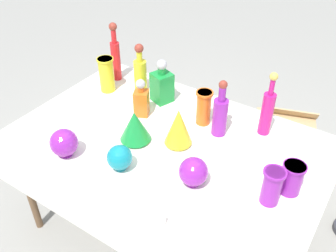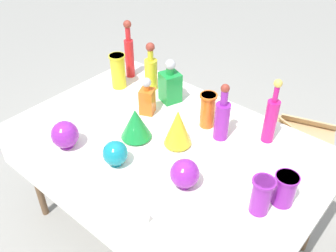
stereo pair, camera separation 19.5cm
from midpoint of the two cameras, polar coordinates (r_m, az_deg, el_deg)
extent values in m
plane|color=gray|center=(2.56, -2.26, -15.59)|extent=(40.00, 40.00, 0.00)
cube|color=white|center=(2.02, -2.76, -2.70)|extent=(1.67, 1.09, 0.03)
cube|color=white|center=(1.83, -13.03, -14.74)|extent=(1.67, 0.01, 0.27)
cylinder|color=brown|center=(2.50, -22.75, -8.70)|extent=(0.04, 0.04, 0.73)
cylinder|color=brown|center=(2.90, -9.21, 1.37)|extent=(0.04, 0.04, 0.73)
cylinder|color=brown|center=(2.38, 18.88, -10.12)|extent=(0.04, 0.04, 0.73)
cylinder|color=yellow|center=(2.41, -6.57, 7.54)|extent=(0.08, 0.08, 0.20)
cylinder|color=yellow|center=(2.34, -6.80, 10.45)|extent=(0.04, 0.04, 0.07)
sphere|color=maroon|center=(2.32, -6.90, 11.61)|extent=(0.06, 0.06, 0.06)
cylinder|color=red|center=(2.54, -10.14, 9.63)|extent=(0.06, 0.06, 0.26)
cylinder|color=red|center=(2.46, -10.59, 13.27)|extent=(0.03, 0.03, 0.09)
sphere|color=maroon|center=(2.44, -10.76, 14.60)|extent=(0.05, 0.05, 0.05)
cylinder|color=#C61972|center=(2.04, 12.19, 1.70)|extent=(0.07, 0.07, 0.25)
cylinder|color=#C61972|center=(1.95, 12.82, 5.76)|extent=(0.03, 0.03, 0.09)
sphere|color=gold|center=(1.92, 13.06, 7.26)|extent=(0.04, 0.04, 0.04)
cylinder|color=purple|center=(2.01, 5.16, 1.22)|extent=(0.08, 0.08, 0.21)
cylinder|color=purple|center=(1.92, 5.40, 4.78)|extent=(0.04, 0.04, 0.08)
sphere|color=maroon|center=(1.90, 5.50, 6.19)|extent=(0.05, 0.05, 0.05)
cube|color=#198C38|center=(2.29, -3.38, 5.82)|extent=(0.14, 0.14, 0.19)
cylinder|color=#198C38|center=(2.23, -3.49, 8.33)|extent=(0.05, 0.05, 0.04)
sphere|color=#B2B2B7|center=(2.21, -3.52, 9.23)|extent=(0.06, 0.06, 0.06)
cube|color=orange|center=(2.18, -6.63, 3.40)|extent=(0.11, 0.11, 0.16)
cylinder|color=orange|center=(2.13, -6.81, 5.53)|extent=(0.03, 0.03, 0.03)
sphere|color=#B2B2B7|center=(2.11, -6.87, 6.30)|extent=(0.05, 0.05, 0.05)
cylinder|color=orange|center=(2.08, 2.80, 2.71)|extent=(0.08, 0.08, 0.20)
cylinder|color=orange|center=(2.03, 2.89, 4.95)|extent=(0.10, 0.10, 0.01)
cylinder|color=purple|center=(1.75, 15.35, -7.85)|extent=(0.10, 0.10, 0.16)
cylinder|color=purple|center=(1.70, 15.74, -6.12)|extent=(0.11, 0.11, 0.01)
cylinder|color=purple|center=(1.68, 12.32, -9.19)|extent=(0.08, 0.08, 0.18)
cylinder|color=purple|center=(1.62, 12.71, -7.11)|extent=(0.10, 0.10, 0.01)
cylinder|color=yellow|center=(2.43, -11.65, 7.60)|extent=(0.09, 0.09, 0.23)
cylinder|color=yellow|center=(2.38, -11.96, 9.83)|extent=(0.10, 0.10, 0.01)
cylinder|color=#198C38|center=(2.03, -7.68, -2.10)|extent=(0.08, 0.08, 0.01)
cone|color=#198C38|center=(1.98, -7.89, -0.06)|extent=(0.17, 0.17, 0.17)
cylinder|color=yellow|center=(1.99, -1.25, -2.65)|extent=(0.08, 0.08, 0.01)
cone|color=yellow|center=(1.92, -1.29, -0.17)|extent=(0.15, 0.15, 0.20)
cylinder|color=teal|center=(1.88, -10.21, -6.37)|extent=(0.06, 0.06, 0.01)
sphere|color=teal|center=(1.83, -10.44, -4.86)|extent=(0.13, 0.13, 0.13)
cylinder|color=purple|center=(2.02, -17.92, -4.19)|extent=(0.06, 0.06, 0.01)
sphere|color=purple|center=(1.97, -18.33, -2.54)|extent=(0.14, 0.14, 0.14)
cylinder|color=purple|center=(1.78, 0.64, -8.79)|extent=(0.06, 0.06, 0.01)
sphere|color=purple|center=(1.72, 0.65, -7.10)|extent=(0.14, 0.14, 0.14)
cube|color=white|center=(1.62, -4.83, -13.90)|extent=(0.06, 0.02, 0.05)
cube|color=tan|center=(3.16, 15.39, -1.51)|extent=(0.55, 0.47, 0.26)
cube|color=tan|center=(3.14, 16.55, 1.92)|extent=(0.42, 0.20, 0.09)
cube|color=tan|center=(3.05, 13.72, -3.10)|extent=(0.51, 0.52, 0.24)
cube|color=tan|center=(3.05, 15.03, 0.50)|extent=(0.35, 0.18, 0.09)
camera|label=1|loc=(0.10, -92.86, -2.17)|focal=40.00mm
camera|label=2|loc=(0.10, 87.14, 2.17)|focal=40.00mm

